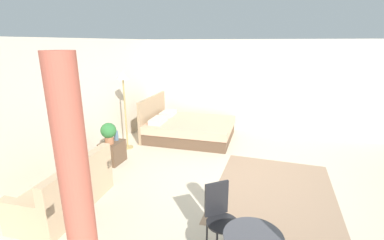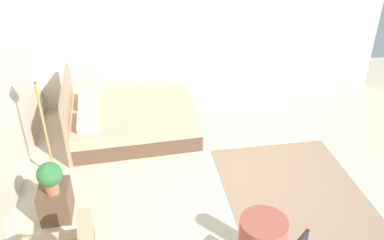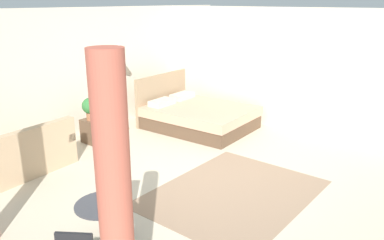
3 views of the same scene
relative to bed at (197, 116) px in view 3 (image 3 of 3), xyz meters
The scene contains 13 objects.
ground_plane 2.62m from the bed, 139.09° to the right, with size 9.22×9.77×0.02m, color beige.
wall_back 2.77m from the bed, 139.45° to the left, with size 9.22×0.12×2.54m, color beige.
wall_right 2.28m from the bed, 56.08° to the right, with size 0.12×6.77×2.54m, color beige.
area_rug 3.07m from the bed, 131.98° to the right, with size 2.52×1.95×0.01m, color #93755B.
bed is the anchor object (origin of this frame).
couch 3.62m from the bed, 168.28° to the left, with size 1.57×0.87×0.80m.
nightstand 2.18m from the bed, 152.06° to the left, with size 0.48×0.38×0.46m.
potted_plant 2.30m from the bed, 153.67° to the left, with size 0.31×0.31×0.44m.
vase 2.08m from the bed, 151.45° to the left, with size 0.09×0.09×0.21m.
floor_lamp 2.01m from the bed, 133.09° to the left, with size 0.27×0.27×1.83m.
balcony_table 4.69m from the bed, 153.60° to the right, with size 0.57×0.57×0.72m.
cafe_chair_near_couch 4.03m from the bed, 155.83° to the right, with size 0.53×0.53×0.87m.
curtain_left 5.79m from the bed, 147.60° to the right, with size 0.24×0.24×2.40m.
Camera 3 is at (-4.37, -3.25, 2.68)m, focal length 36.19 mm.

